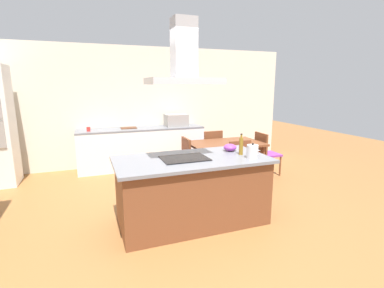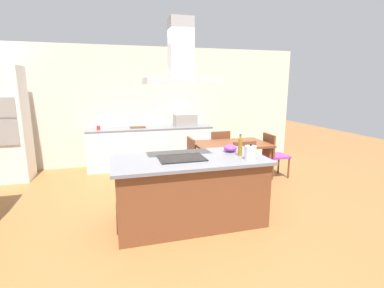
{
  "view_description": "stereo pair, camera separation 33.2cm",
  "coord_description": "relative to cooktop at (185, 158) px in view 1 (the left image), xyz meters",
  "views": [
    {
      "loc": [
        -1.27,
        -3.38,
        1.85
      ],
      "look_at": [
        0.15,
        0.4,
        1.0
      ],
      "focal_mm": 26.5,
      "sensor_mm": 36.0,
      "label": 1
    },
    {
      "loc": [
        -0.95,
        -3.49,
        1.85
      ],
      "look_at": [
        0.15,
        0.4,
        1.0
      ],
      "focal_mm": 26.5,
      "sensor_mm": 36.0,
      "label": 2
    }
  ],
  "objects": [
    {
      "name": "wall_back",
      "position": [
        0.11,
        3.25,
        0.44
      ],
      "size": [
        7.2,
        0.1,
        2.7
      ],
      "primitive_type": "cube",
      "color": "beige",
      "rests_on": "ground"
    },
    {
      "name": "chair_at_right_end",
      "position": [
        2.24,
        1.42,
        -0.4
      ],
      "size": [
        0.42,
        0.42,
        0.89
      ],
      "color": "purple",
      "rests_on": "ground"
    },
    {
      "name": "chair_facing_island",
      "position": [
        1.33,
        0.75,
        -0.4
      ],
      "size": [
        0.42,
        0.42,
        0.89
      ],
      "color": "purple",
      "rests_on": "ground"
    },
    {
      "name": "chair_at_left_end",
      "position": [
        0.41,
        1.42,
        -0.4
      ],
      "size": [
        0.42,
        0.42,
        0.89
      ],
      "color": "purple",
      "rests_on": "ground"
    },
    {
      "name": "tea_kettle",
      "position": [
        0.84,
        -0.29,
        0.08
      ],
      "size": [
        0.2,
        0.15,
        0.2
      ],
      "color": "silver",
      "rests_on": "kitchen_island"
    },
    {
      "name": "cutting_board",
      "position": [
        -0.3,
        2.93,
        0.0
      ],
      "size": [
        0.34,
        0.24,
        0.02
      ],
      "primitive_type": "cube",
      "color": "#59331E",
      "rests_on": "back_counter"
    },
    {
      "name": "coffee_mug_red",
      "position": [
        -1.14,
        2.81,
        0.04
      ],
      "size": [
        0.08,
        0.08,
        0.09
      ],
      "primitive_type": "cylinder",
      "color": "red",
      "rests_on": "back_counter"
    },
    {
      "name": "chair_facing_back_wall",
      "position": [
        1.33,
        2.08,
        -0.4
      ],
      "size": [
        0.42,
        0.42,
        0.89
      ],
      "color": "purple",
      "rests_on": "ground"
    },
    {
      "name": "range_hood",
      "position": [
        0.0,
        0.0,
        1.2
      ],
      "size": [
        0.9,
        0.55,
        0.78
      ],
      "color": "#ADADB2"
    },
    {
      "name": "dining_table",
      "position": [
        1.33,
        1.42,
        -0.24
      ],
      "size": [
        1.4,
        0.9,
        0.75
      ],
      "color": "brown",
      "rests_on": "ground"
    },
    {
      "name": "kitchen_island",
      "position": [
        0.11,
        0.0,
        -0.45
      ],
      "size": [
        2.02,
        1.01,
        0.9
      ],
      "color": "brown",
      "rests_on": "ground"
    },
    {
      "name": "countertop_microwave",
      "position": [
        0.79,
        2.88,
        0.13
      ],
      "size": [
        0.5,
        0.38,
        0.28
      ],
      "primitive_type": "cube",
      "color": "#9E9993",
      "rests_on": "back_counter"
    },
    {
      "name": "olive_oil_bottle",
      "position": [
        0.8,
        -0.06,
        0.12
      ],
      "size": [
        0.06,
        0.06,
        0.29
      ],
      "color": "olive",
      "rests_on": "kitchen_island"
    },
    {
      "name": "mixing_bowl",
      "position": [
        0.77,
        0.19,
        0.05
      ],
      "size": [
        0.19,
        0.19,
        0.1
      ],
      "primitive_type": "ellipsoid",
      "color": "purple",
      "rests_on": "kitchen_island"
    },
    {
      "name": "back_counter",
      "position": [
        -0.02,
        2.88,
        -0.46
      ],
      "size": [
        2.78,
        0.62,
        0.9
      ],
      "color": "white",
      "rests_on": "ground"
    },
    {
      "name": "ground",
      "position": [
        0.11,
        1.5,
        -0.91
      ],
      "size": [
        16.0,
        16.0,
        0.0
      ],
      "primitive_type": "plane",
      "color": "#936033"
    },
    {
      "name": "cooktop",
      "position": [
        0.0,
        0.0,
        0.0
      ],
      "size": [
        0.6,
        0.44,
        0.01
      ],
      "primitive_type": "cube",
      "color": "black",
      "rests_on": "kitchen_island"
    }
  ]
}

